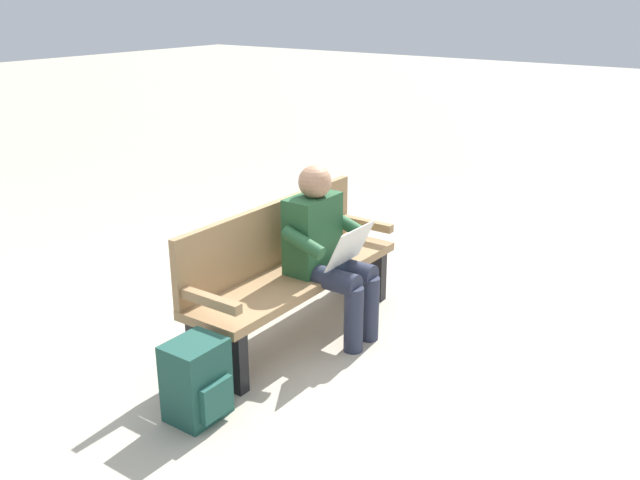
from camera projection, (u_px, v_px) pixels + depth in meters
name	position (u px, v px, depth m)	size (l,w,h in m)	color
ground_plane	(298.00, 332.00, 4.81)	(40.00, 40.00, 0.00)	#B7AD99
bench_near	(289.00, 269.00, 4.69)	(1.81, 0.50, 0.90)	#9E7A51
person_seated	(326.00, 248.00, 4.59)	(0.57, 0.58, 1.18)	#23512D
backpack	(197.00, 381.00, 3.78)	(0.32, 0.30, 0.46)	#1E4C42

